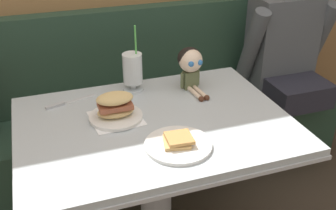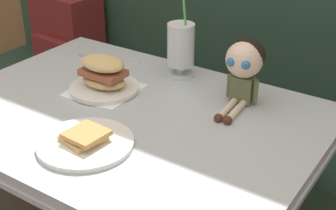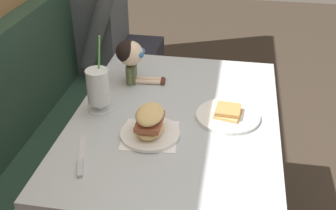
{
  "view_description": "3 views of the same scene",
  "coord_description": "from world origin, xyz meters",
  "px_view_note": "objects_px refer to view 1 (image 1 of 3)",
  "views": [
    {
      "loc": [
        -0.41,
        -1.18,
        1.59
      ],
      "look_at": [
        0.06,
        0.17,
        0.81
      ],
      "focal_mm": 43.42,
      "sensor_mm": 36.0,
      "label": 1
    },
    {
      "loc": [
        0.79,
        -0.78,
        1.41
      ],
      "look_at": [
        0.12,
        0.22,
        0.78
      ],
      "focal_mm": 51.8,
      "sensor_mm": 36.0,
      "label": 2
    },
    {
      "loc": [
        -1.37,
        -0.03,
        1.64
      ],
      "look_at": [
        0.02,
        0.21,
        0.78
      ],
      "focal_mm": 44.82,
      "sensor_mm": 36.0,
      "label": 3
    }
  ],
  "objects_px": {
    "toast_plate": "(178,144)",
    "seated_doll": "(191,63)",
    "butter_knife": "(62,104)",
    "milkshake_glass": "(133,70)",
    "sandwich_plate": "(115,109)",
    "diner_patron": "(285,46)"
  },
  "relations": [
    {
      "from": "butter_knife",
      "to": "seated_doll",
      "type": "xyz_separation_m",
      "value": [
        0.59,
        -0.03,
        0.12
      ]
    },
    {
      "from": "toast_plate",
      "to": "butter_knife",
      "type": "distance_m",
      "value": 0.6
    },
    {
      "from": "butter_knife",
      "to": "seated_doll",
      "type": "bearing_deg",
      "value": -2.68
    },
    {
      "from": "toast_plate",
      "to": "sandwich_plate",
      "type": "relative_size",
      "value": 1.14
    },
    {
      "from": "toast_plate",
      "to": "butter_knife",
      "type": "bearing_deg",
      "value": 127.86
    },
    {
      "from": "seated_doll",
      "to": "diner_patron",
      "type": "height_order",
      "value": "diner_patron"
    },
    {
      "from": "toast_plate",
      "to": "diner_patron",
      "type": "bearing_deg",
      "value": 38.94
    },
    {
      "from": "butter_knife",
      "to": "milkshake_glass",
      "type": "bearing_deg",
      "value": 6.52
    },
    {
      "from": "milkshake_glass",
      "to": "sandwich_plate",
      "type": "height_order",
      "value": "milkshake_glass"
    },
    {
      "from": "milkshake_glass",
      "to": "seated_doll",
      "type": "bearing_deg",
      "value": -14.22
    },
    {
      "from": "milkshake_glass",
      "to": "sandwich_plate",
      "type": "relative_size",
      "value": 1.44
    },
    {
      "from": "seated_doll",
      "to": "diner_patron",
      "type": "relative_size",
      "value": 0.27
    },
    {
      "from": "toast_plate",
      "to": "seated_doll",
      "type": "xyz_separation_m",
      "value": [
        0.22,
        0.44,
        0.12
      ]
    },
    {
      "from": "milkshake_glass",
      "to": "diner_patron",
      "type": "distance_m",
      "value": 1.05
    },
    {
      "from": "milkshake_glass",
      "to": "butter_knife",
      "type": "xyz_separation_m",
      "value": [
        -0.33,
        -0.04,
        -0.1
      ]
    },
    {
      "from": "milkshake_glass",
      "to": "diner_patron",
      "type": "bearing_deg",
      "value": 15.33
    },
    {
      "from": "seated_doll",
      "to": "diner_patron",
      "type": "distance_m",
      "value": 0.83
    },
    {
      "from": "sandwich_plate",
      "to": "butter_knife",
      "type": "xyz_separation_m",
      "value": [
        -0.19,
        0.2,
        -0.04
      ]
    },
    {
      "from": "milkshake_glass",
      "to": "diner_patron",
      "type": "height_order",
      "value": "diner_patron"
    },
    {
      "from": "milkshake_glass",
      "to": "sandwich_plate",
      "type": "distance_m",
      "value": 0.28
    },
    {
      "from": "butter_knife",
      "to": "seated_doll",
      "type": "relative_size",
      "value": 1.03
    },
    {
      "from": "toast_plate",
      "to": "seated_doll",
      "type": "height_order",
      "value": "seated_doll"
    }
  ]
}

